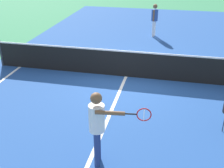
# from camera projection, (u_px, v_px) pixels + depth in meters

# --- Properties ---
(ground_plane) EXTENTS (60.00, 60.00, 0.00)m
(ground_plane) POSITION_uv_depth(u_px,v_px,m) (126.00, 76.00, 10.11)
(ground_plane) COLOR #337F51
(court_surface_inbounds) EXTENTS (10.62, 24.40, 0.00)m
(court_surface_inbounds) POSITION_uv_depth(u_px,v_px,m) (126.00, 76.00, 10.11)
(court_surface_inbounds) COLOR #234C93
(court_surface_inbounds) RESTS_ON ground_plane
(line_center_service) EXTENTS (0.10, 6.40, 0.01)m
(line_center_service) POSITION_uv_depth(u_px,v_px,m) (104.00, 127.00, 7.30)
(line_center_service) COLOR white
(line_center_service) RESTS_ON ground_plane
(net) EXTENTS (9.74, 0.09, 1.07)m
(net) POSITION_uv_depth(u_px,v_px,m) (126.00, 64.00, 9.89)
(net) COLOR #33383D
(net) RESTS_ON ground_plane
(player_near) EXTENTS (1.23, 0.42, 1.68)m
(player_near) POSITION_uv_depth(u_px,v_px,m) (98.00, 121.00, 5.64)
(player_near) COLOR navy
(player_near) RESTS_ON ground_plane
(player_far) EXTENTS (0.32, 0.41, 1.61)m
(player_far) POSITION_uv_depth(u_px,v_px,m) (155.00, 17.00, 14.17)
(player_far) COLOR white
(player_far) RESTS_ON ground_plane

